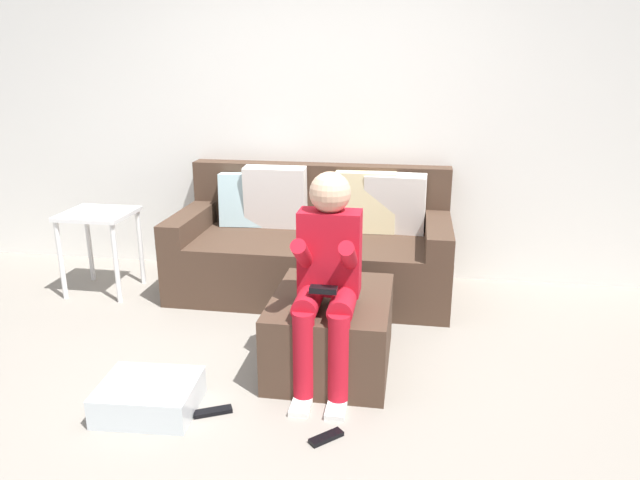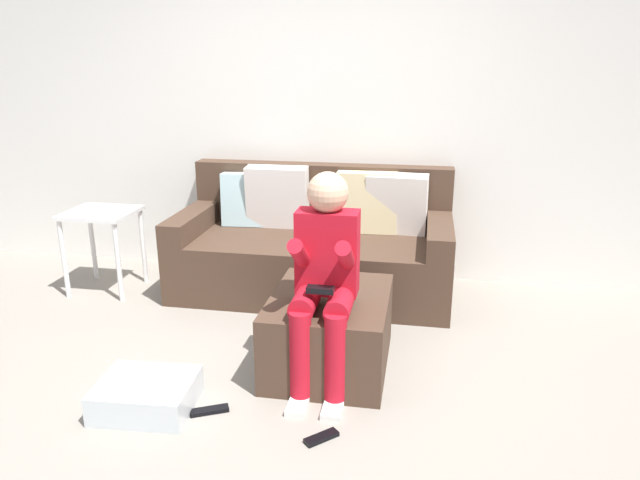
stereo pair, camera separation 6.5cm
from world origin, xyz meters
TOP-DOWN VIEW (x-y plane):
  - ground_plane at (0.00, 0.00)m, footprint 8.16×8.16m
  - wall_back at (0.00, 1.98)m, footprint 6.28×0.10m
  - couch_sectional at (0.01, 1.54)m, footprint 2.04×0.94m
  - ottoman at (0.31, 0.38)m, footprint 0.66×0.82m
  - person_seated at (0.31, 0.18)m, footprint 0.33×0.57m
  - storage_bin at (-0.54, -0.23)m, footprint 0.50×0.42m
  - side_table at (-1.57, 1.23)m, footprint 0.49×0.45m
  - remote_near_ottoman at (0.39, -0.33)m, footprint 0.16×0.16m
  - remote_by_storage_bin at (-0.21, -0.21)m, footprint 0.20×0.13m

SIDE VIEW (x-z plane):
  - ground_plane at x=0.00m, z-range 0.00..0.00m
  - remote_near_ottoman at x=0.39m, z-range 0.00..0.02m
  - remote_by_storage_bin at x=-0.21m, z-range 0.00..0.02m
  - storage_bin at x=-0.54m, z-range 0.00..0.16m
  - ottoman at x=0.31m, z-range 0.00..0.43m
  - couch_sectional at x=0.01m, z-range -0.12..0.80m
  - side_table at x=-1.57m, z-range 0.20..0.82m
  - person_seated at x=0.31m, z-range 0.06..1.22m
  - wall_back at x=0.00m, z-range 0.00..2.51m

